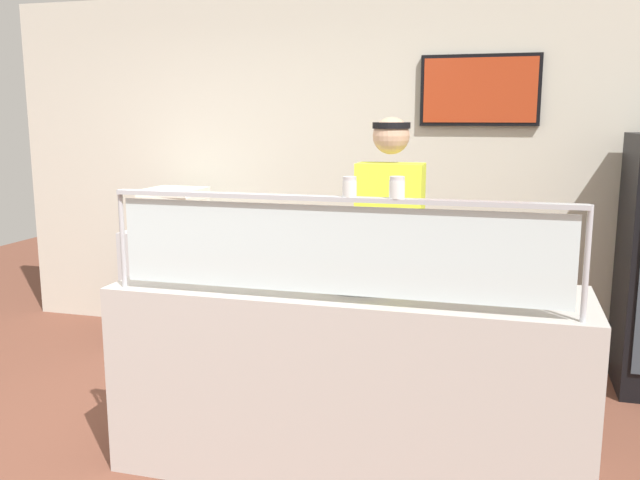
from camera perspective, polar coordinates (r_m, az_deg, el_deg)
The scene contains 11 objects.
ground_plane at distance 4.18m, azimuth 4.39°, elevation -14.55°, with size 12.00×12.00×0.00m, color brown.
shop_rear_unit at distance 5.14m, azimuth 7.66°, elevation 5.83°, with size 6.68×0.13×2.70m.
serving_counter at distance 3.40m, azimuth 2.29°, elevation -11.80°, with size 2.28×0.69×0.95m, color #BCB7B2.
sneeze_guard at distance 2.92m, azimuth 1.09°, elevation 0.27°, with size 2.10×0.06×0.47m.
pizza_tray at distance 3.27m, azimuth 3.50°, elevation -3.67°, with size 0.40×0.40×0.04m.
pizza_server at distance 3.24m, azimuth 3.39°, elevation -3.37°, with size 0.07×0.28×0.01m, color #ADAFB7.
parmesan_shaker at distance 2.87m, azimuth 2.52°, elevation 4.42°, with size 0.06×0.06×0.09m.
pepper_flake_shaker at distance 2.83m, azimuth 6.55°, elevation 4.33°, with size 0.07×0.07×0.09m.
worker_figure at distance 3.93m, azimuth 5.93°, elevation -0.71°, with size 0.41×0.50×1.76m.
prep_shelf at distance 5.35m, azimuth -11.94°, elevation -3.93°, with size 0.70×0.55×0.91m, color #B7BABF.
pizza_box_stack at distance 5.24m, azimuth -12.22°, elevation 2.59°, with size 0.44×0.42×0.31m.
Camera 1 is at (1.86, -2.72, 1.76)m, focal length 37.72 mm.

